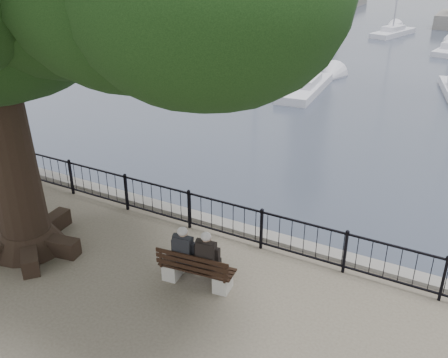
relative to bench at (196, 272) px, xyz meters
The scene contains 9 objects.
harbor 2.58m from the bench, 98.96° to the left, with size 260.00×260.00×1.20m.
railing 1.98m from the bench, 101.23° to the left, with size 22.06×0.06×1.00m.
bench is the anchor object (origin of this frame).
person_left 0.43m from the bench, 167.20° to the left, with size 0.42×0.71×1.37m.
person_right 0.43m from the bench, 26.59° to the left, with size 0.42×0.71×1.37m.
sailboat_a 21.49m from the bench, 111.60° to the left, with size 3.57×5.45×10.53m.
sailboat_b 19.60m from the bench, 103.34° to the left, with size 2.25×6.29×12.67m.
sailboat_e 36.11m from the bench, 112.68° to the left, with size 3.10×4.96×10.58m.
sailboat_h 41.19m from the bench, 95.84° to the left, with size 3.11×6.18×14.57m.
Camera 1 is at (5.05, -6.75, 6.59)m, focal length 40.00 mm.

